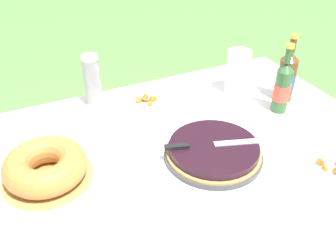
# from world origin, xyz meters

# --- Properties ---
(garden_table) EXTENTS (1.89, 1.23, 0.70)m
(garden_table) POSITION_xyz_m (0.00, 0.00, 0.65)
(garden_table) COLOR brown
(garden_table) RESTS_ON ground_plane
(tablecloth) EXTENTS (1.90, 1.24, 0.10)m
(tablecloth) POSITION_xyz_m (0.00, 0.00, 0.69)
(tablecloth) COLOR white
(tablecloth) RESTS_ON garden_table
(berry_tart) EXTENTS (0.36, 0.36, 0.06)m
(berry_tart) POSITION_xyz_m (0.21, -0.04, 0.73)
(berry_tart) COLOR #38383D
(berry_tart) RESTS_ON tablecloth
(serving_knife) EXTENTS (0.36, 0.14, 0.01)m
(serving_knife) POSITION_xyz_m (0.18, -0.03, 0.77)
(serving_knife) COLOR silver
(serving_knife) RESTS_ON berry_tart
(bundt_cake) EXTENTS (0.32, 0.32, 0.10)m
(bundt_cake) POSITION_xyz_m (-0.37, 0.11, 0.76)
(bundt_cake) COLOR #B78447
(bundt_cake) RESTS_ON tablecloth
(cup_stack) EXTENTS (0.07, 0.07, 0.24)m
(cup_stack) POSITION_xyz_m (-0.08, 0.52, 0.83)
(cup_stack) COLOR white
(cup_stack) RESTS_ON tablecloth
(cider_bottle_green) EXTENTS (0.07, 0.07, 0.31)m
(cider_bottle_green) POSITION_xyz_m (0.65, 0.12, 0.82)
(cider_bottle_green) COLOR #2D562D
(cider_bottle_green) RESTS_ON tablecloth
(cider_bottle_amber) EXTENTS (0.08, 0.08, 0.31)m
(cider_bottle_amber) POSITION_xyz_m (0.73, 0.19, 0.82)
(cider_bottle_amber) COLOR brown
(cider_bottle_amber) RESTS_ON tablecloth
(snack_plate_far) EXTENTS (0.24, 0.24, 0.05)m
(snack_plate_far) POSITION_xyz_m (0.15, 0.45, 0.72)
(snack_plate_far) COLOR white
(snack_plate_far) RESTS_ON tablecloth
(paper_towel_roll) EXTENTS (0.11, 0.11, 0.21)m
(paper_towel_roll) POSITION_xyz_m (0.57, 0.34, 0.81)
(paper_towel_roll) COLOR white
(paper_towel_roll) RESTS_ON tablecloth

